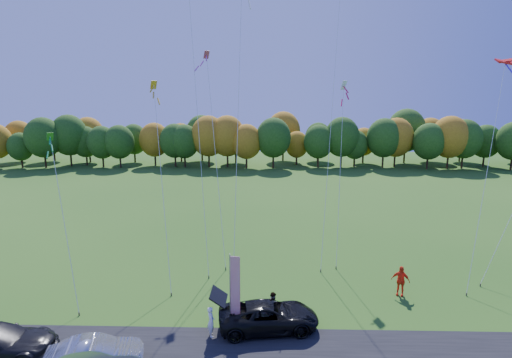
{
  "coord_description": "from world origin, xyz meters",
  "views": [
    {
      "loc": [
        0.73,
        -20.91,
        12.16
      ],
      "look_at": [
        0.0,
        6.0,
        7.0
      ],
      "focal_mm": 28.0,
      "sensor_mm": 36.0,
      "label": 1
    }
  ],
  "objects_px": {
    "silver_sedan": "(95,354)",
    "person_east": "(400,281)",
    "black_suv": "(269,316)",
    "feather_flag": "(234,285)"
  },
  "relations": [
    {
      "from": "silver_sedan",
      "to": "person_east",
      "type": "relative_size",
      "value": 2.21
    },
    {
      "from": "person_east",
      "to": "silver_sedan",
      "type": "bearing_deg",
      "value": -130.86
    },
    {
      "from": "black_suv",
      "to": "feather_flag",
      "type": "bearing_deg",
      "value": 93.72
    },
    {
      "from": "black_suv",
      "to": "person_east",
      "type": "xyz_separation_m",
      "value": [
        8.44,
        4.13,
        0.23
      ]
    },
    {
      "from": "silver_sedan",
      "to": "feather_flag",
      "type": "height_order",
      "value": "feather_flag"
    },
    {
      "from": "black_suv",
      "to": "silver_sedan",
      "type": "distance_m",
      "value": 8.81
    },
    {
      "from": "person_east",
      "to": "black_suv",
      "type": "bearing_deg",
      "value": -129.66
    },
    {
      "from": "black_suv",
      "to": "silver_sedan",
      "type": "height_order",
      "value": "black_suv"
    },
    {
      "from": "black_suv",
      "to": "person_east",
      "type": "distance_m",
      "value": 9.4
    },
    {
      "from": "feather_flag",
      "to": "silver_sedan",
      "type": "bearing_deg",
      "value": -153.26
    }
  ]
}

